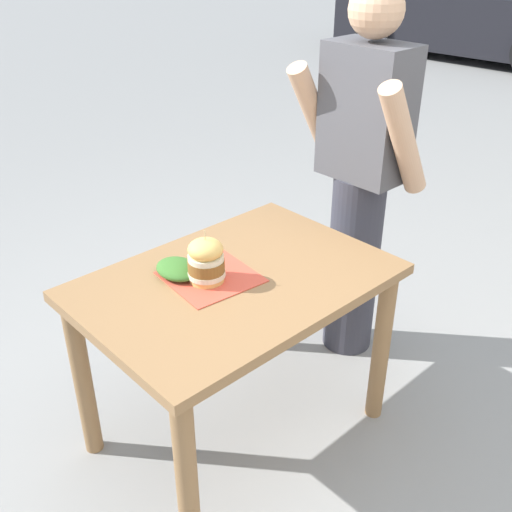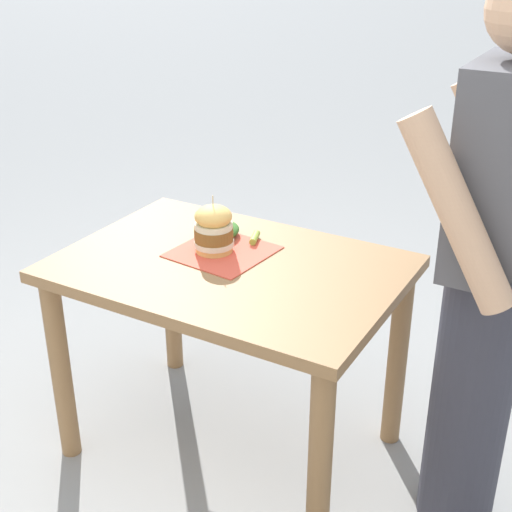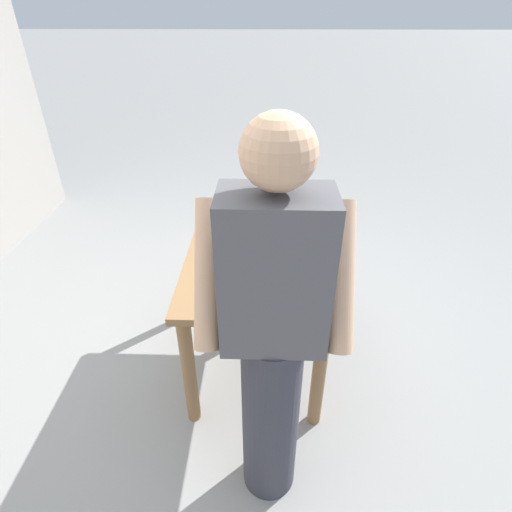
% 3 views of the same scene
% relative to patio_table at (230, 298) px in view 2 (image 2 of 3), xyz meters
% --- Properties ---
extents(ground_plane, '(80.00, 80.00, 0.00)m').
position_rel_patio_table_xyz_m(ground_plane, '(0.00, 0.00, -0.62)').
color(ground_plane, gray).
extents(patio_table, '(0.77, 1.11, 0.75)m').
position_rel_patio_table_xyz_m(patio_table, '(0.00, 0.00, 0.00)').
color(patio_table, olive).
rests_on(patio_table, ground).
extents(serving_paper, '(0.33, 0.33, 0.00)m').
position_rel_patio_table_xyz_m(serving_paper, '(-0.06, -0.07, 0.13)').
color(serving_paper, '#D64C38').
rests_on(serving_paper, patio_table).
extents(sandwich, '(0.14, 0.14, 0.20)m').
position_rel_patio_table_xyz_m(sandwich, '(-0.05, -0.09, 0.21)').
color(sandwich, '#E5B25B').
rests_on(sandwich, serving_paper).
extents(pickle_spear, '(0.09, 0.05, 0.02)m').
position_rel_patio_table_xyz_m(pickle_spear, '(-0.19, -0.01, 0.14)').
color(pickle_spear, '#8EA83D').
rests_on(pickle_spear, serving_paper).
extents(side_salad, '(0.18, 0.14, 0.05)m').
position_rel_patio_table_xyz_m(side_salad, '(-0.15, -0.14, 0.15)').
color(side_salad, '#386B28').
rests_on(side_salad, patio_table).
extents(diner_across_table, '(0.55, 0.35, 1.69)m').
position_rel_patio_table_xyz_m(diner_across_table, '(-0.08, 0.80, 0.26)').
color(diner_across_table, '#33333D').
rests_on(diner_across_table, ground).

